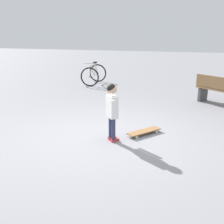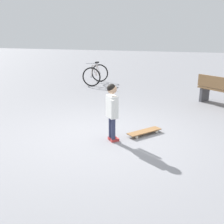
% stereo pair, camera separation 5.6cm
% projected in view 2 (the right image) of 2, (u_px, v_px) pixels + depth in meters
% --- Properties ---
extents(ground_plane, '(50.00, 50.00, 0.00)m').
position_uv_depth(ground_plane, '(110.00, 137.00, 4.95)').
color(ground_plane, gray).
extents(child_person, '(0.28, 0.39, 1.06)m').
position_uv_depth(child_person, '(112.00, 106.00, 4.61)').
color(child_person, '#2D3351').
rests_on(child_person, ground).
extents(skateboard, '(0.59, 0.70, 0.07)m').
position_uv_depth(skateboard, '(144.00, 132.00, 5.07)').
color(skateboard, olive).
rests_on(skateboard, ground).
extents(bicycle_mid, '(0.78, 1.12, 0.85)m').
position_uv_depth(bicycle_mid, '(96.00, 74.00, 10.09)').
color(bicycle_mid, black).
rests_on(bicycle_mid, ground).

